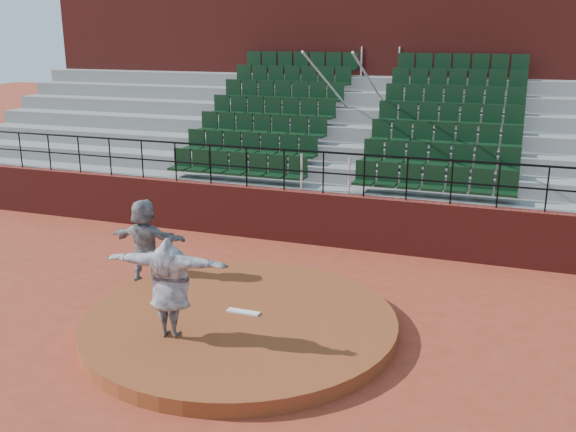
% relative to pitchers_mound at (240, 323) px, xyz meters
% --- Properties ---
extents(ground, '(90.00, 90.00, 0.00)m').
position_rel_pitchers_mound_xyz_m(ground, '(0.00, 0.00, -0.12)').
color(ground, '#9D3823').
rests_on(ground, ground).
extents(pitchers_mound, '(5.50, 5.50, 0.25)m').
position_rel_pitchers_mound_xyz_m(pitchers_mound, '(0.00, 0.00, 0.00)').
color(pitchers_mound, brown).
rests_on(pitchers_mound, ground).
extents(pitching_rubber, '(0.60, 0.15, 0.03)m').
position_rel_pitchers_mound_xyz_m(pitching_rubber, '(0.00, 0.15, 0.14)').
color(pitching_rubber, white).
rests_on(pitching_rubber, pitchers_mound).
extents(boundary_wall, '(24.00, 0.30, 1.30)m').
position_rel_pitchers_mound_xyz_m(boundary_wall, '(0.00, 5.00, 0.53)').
color(boundary_wall, maroon).
rests_on(boundary_wall, ground).
extents(wall_railing, '(24.04, 0.05, 1.03)m').
position_rel_pitchers_mound_xyz_m(wall_railing, '(0.00, 5.00, 1.90)').
color(wall_railing, black).
rests_on(wall_railing, boundary_wall).
extents(seating_deck, '(24.00, 5.97, 4.63)m').
position_rel_pitchers_mound_xyz_m(seating_deck, '(0.00, 8.64, 1.33)').
color(seating_deck, gray).
rests_on(seating_deck, ground).
extents(press_box_facade, '(24.00, 3.00, 7.10)m').
position_rel_pitchers_mound_xyz_m(press_box_facade, '(0.00, 12.60, 3.43)').
color(press_box_facade, maroon).
rests_on(press_box_facade, ground).
extents(pitcher, '(2.12, 0.78, 1.68)m').
position_rel_pitchers_mound_xyz_m(pitcher, '(-0.76, -1.03, 0.97)').
color(pitcher, black).
rests_on(pitcher, pitchers_mound).
extents(fielder, '(1.68, 0.58, 1.80)m').
position_rel_pitchers_mound_xyz_m(fielder, '(-2.71, 1.35, 0.78)').
color(fielder, black).
rests_on(fielder, ground).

